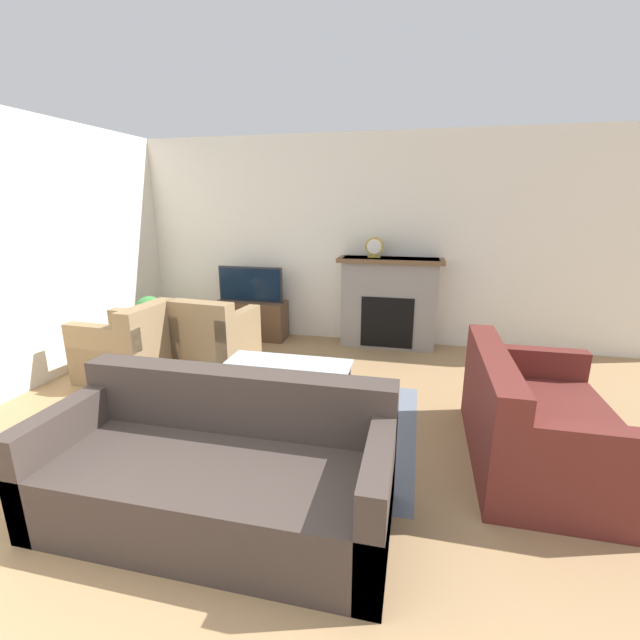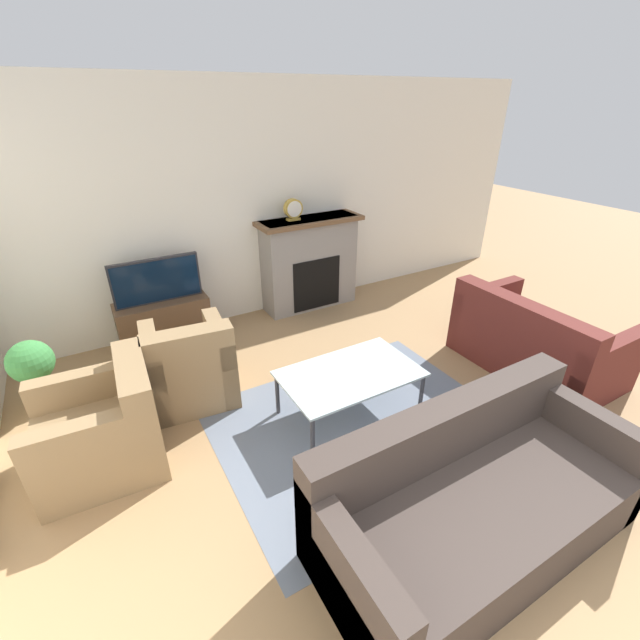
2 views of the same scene
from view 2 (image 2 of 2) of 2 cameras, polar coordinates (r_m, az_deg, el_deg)
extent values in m
cube|color=silver|center=(5.21, -9.99, 14.71)|extent=(8.41, 0.06, 2.70)
cube|color=slate|center=(3.76, 5.50, -13.80)|extent=(2.36, 1.91, 0.00)
cube|color=gray|center=(5.52, -1.43, 7.54)|extent=(1.20, 0.38, 1.17)
cube|color=black|center=(5.44, -0.42, 4.79)|extent=(0.66, 0.01, 0.65)
cube|color=brown|center=(5.33, -1.34, 13.10)|extent=(1.32, 0.44, 0.05)
cube|color=brown|center=(5.03, -20.01, -0.33)|extent=(0.96, 0.38, 0.53)
cube|color=#232328|center=(4.83, -20.97, 4.95)|extent=(0.90, 0.05, 0.48)
cube|color=black|center=(4.80, -20.91, 4.84)|extent=(0.86, 0.01, 0.44)
cube|color=#3D332D|center=(3.04, 20.31, -23.18)|extent=(2.05, 0.90, 0.42)
cube|color=#3D332D|center=(2.90, 16.39, -13.81)|extent=(2.05, 0.20, 0.40)
cube|color=#3D332D|center=(2.52, 3.81, -31.45)|extent=(0.14, 0.90, 0.66)
cube|color=#3D332D|center=(3.60, 31.03, -13.97)|extent=(0.14, 0.90, 0.66)
cube|color=#5B231E|center=(4.87, 26.86, -3.45)|extent=(0.95, 1.49, 0.42)
cube|color=#5B231E|center=(4.40, 25.18, -0.23)|extent=(0.20, 1.49, 0.40)
cube|color=#5B231E|center=(4.56, 33.97, -5.79)|extent=(0.95, 0.14, 0.66)
cube|color=#5B231E|center=(5.15, 21.16, 0.96)|extent=(0.95, 0.14, 0.66)
cube|color=#8C704C|center=(3.67, -27.19, -14.44)|extent=(0.87, 0.81, 0.42)
cube|color=#8C704C|center=(3.41, -23.45, -8.19)|extent=(0.24, 0.77, 0.40)
cube|color=#8C704C|center=(3.85, -27.78, -10.17)|extent=(0.84, 0.18, 0.66)
cube|color=#8C704C|center=(3.35, -27.42, -16.25)|extent=(0.84, 0.18, 0.66)
cube|color=#8C704C|center=(4.15, -16.84, -7.00)|extent=(0.80, 0.86, 0.42)
cube|color=#8C704C|center=(3.68, -16.99, -4.17)|extent=(0.74, 0.27, 0.40)
cube|color=#8C704C|center=(4.11, -13.06, -4.80)|extent=(0.22, 0.80, 0.66)
cube|color=#8C704C|center=(4.07, -21.13, -6.40)|extent=(0.22, 0.80, 0.66)
cylinder|color=#333338|center=(3.34, -0.98, -15.51)|extent=(0.04, 0.04, 0.41)
cylinder|color=#333338|center=(3.85, 13.35, -9.60)|extent=(0.04, 0.04, 0.41)
cylinder|color=#333338|center=(3.77, -5.70, -9.76)|extent=(0.04, 0.04, 0.41)
cylinder|color=#333338|center=(4.23, 7.67, -5.27)|extent=(0.04, 0.04, 0.41)
cube|color=silver|center=(3.63, 4.04, -7.13)|extent=(1.16, 0.71, 0.02)
cylinder|color=#AD704C|center=(4.61, -32.96, -8.49)|extent=(0.25, 0.25, 0.21)
cylinder|color=#4C3823|center=(4.53, -33.49, -6.80)|extent=(0.03, 0.03, 0.11)
sphere|color=#387F3D|center=(4.43, -34.17, -4.61)|extent=(0.37, 0.37, 0.37)
cube|color=#B79338|center=(5.25, -3.56, 13.28)|extent=(0.16, 0.07, 0.03)
cylinder|color=#B79338|center=(5.22, -3.61, 14.63)|extent=(0.22, 0.07, 0.22)
cylinder|color=white|center=(5.19, -3.42, 14.55)|extent=(0.18, 0.00, 0.18)
camera|label=1|loc=(3.04, 74.05, -5.59)|focal=24.00mm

